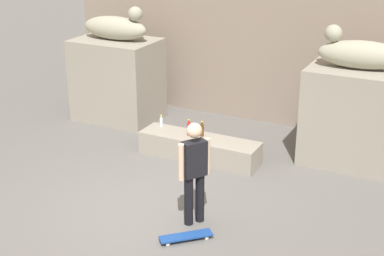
{
  "coord_description": "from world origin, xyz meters",
  "views": [
    {
      "loc": [
        4.46,
        -6.87,
        4.63
      ],
      "look_at": [
        0.4,
        1.13,
        1.1
      ],
      "focal_mm": 52.67,
      "sensor_mm": 36.0,
      "label": 1
    }
  ],
  "objects_px": {
    "skateboard": "(186,236)",
    "bottle_clear": "(161,122)",
    "statue_reclining_right": "(360,53)",
    "bottle_brown": "(202,130)",
    "skater": "(194,169)",
    "statue_reclining_left": "(116,27)",
    "bottle_red": "(189,129)"
  },
  "relations": [
    {
      "from": "statue_reclining_right",
      "to": "bottle_clear",
      "type": "bearing_deg",
      "value": 9.69
    },
    {
      "from": "bottle_brown",
      "to": "skateboard",
      "type": "bearing_deg",
      "value": -68.51
    },
    {
      "from": "skater",
      "to": "skateboard",
      "type": "height_order",
      "value": "skater"
    },
    {
      "from": "skater",
      "to": "bottle_red",
      "type": "distance_m",
      "value": 2.55
    },
    {
      "from": "skater",
      "to": "bottle_red",
      "type": "relative_size",
      "value": 5.07
    },
    {
      "from": "bottle_clear",
      "to": "statue_reclining_right",
      "type": "bearing_deg",
      "value": 16.1
    },
    {
      "from": "skateboard",
      "to": "bottle_clear",
      "type": "bearing_deg",
      "value": -98.04
    },
    {
      "from": "statue_reclining_right",
      "to": "bottle_brown",
      "type": "relative_size",
      "value": 5.38
    },
    {
      "from": "statue_reclining_right",
      "to": "skateboard",
      "type": "relative_size",
      "value": 2.31
    },
    {
      "from": "statue_reclining_left",
      "to": "statue_reclining_right",
      "type": "relative_size",
      "value": 0.97
    },
    {
      "from": "statue_reclining_right",
      "to": "skater",
      "type": "relative_size",
      "value": 0.99
    },
    {
      "from": "bottle_brown",
      "to": "bottle_clear",
      "type": "relative_size",
      "value": 1.22
    },
    {
      "from": "skater",
      "to": "bottle_brown",
      "type": "height_order",
      "value": "skater"
    },
    {
      "from": "statue_reclining_left",
      "to": "bottle_clear",
      "type": "relative_size",
      "value": 6.35
    },
    {
      "from": "statue_reclining_left",
      "to": "skater",
      "type": "height_order",
      "value": "statue_reclining_left"
    },
    {
      "from": "statue_reclining_left",
      "to": "bottle_clear",
      "type": "distance_m",
      "value": 2.57
    },
    {
      "from": "bottle_clear",
      "to": "skater",
      "type": "bearing_deg",
      "value": -50.63
    },
    {
      "from": "statue_reclining_right",
      "to": "skater",
      "type": "xyz_separation_m",
      "value": [
        -1.66,
        -3.42,
        -1.23
      ]
    },
    {
      "from": "bottle_red",
      "to": "statue_reclining_right",
      "type": "bearing_deg",
      "value": 22.74
    },
    {
      "from": "skateboard",
      "to": "bottle_clear",
      "type": "height_order",
      "value": "bottle_clear"
    },
    {
      "from": "statue_reclining_right",
      "to": "bottle_clear",
      "type": "height_order",
      "value": "statue_reclining_right"
    },
    {
      "from": "statue_reclining_right",
      "to": "skateboard",
      "type": "bearing_deg",
      "value": 62.23
    },
    {
      "from": "skater",
      "to": "bottle_brown",
      "type": "xyz_separation_m",
      "value": [
        -0.98,
        2.29,
        -0.35
      ]
    },
    {
      "from": "bottle_red",
      "to": "bottle_clear",
      "type": "xyz_separation_m",
      "value": [
        -0.72,
        0.17,
        -0.04
      ]
    },
    {
      "from": "bottle_red",
      "to": "bottle_clear",
      "type": "distance_m",
      "value": 0.74
    },
    {
      "from": "statue_reclining_right",
      "to": "bottle_brown",
      "type": "xyz_separation_m",
      "value": [
        -2.64,
        -1.13,
        -1.57
      ]
    },
    {
      "from": "statue_reclining_left",
      "to": "bottle_clear",
      "type": "height_order",
      "value": "statue_reclining_left"
    },
    {
      "from": "statue_reclining_left",
      "to": "statue_reclining_right",
      "type": "distance_m",
      "value": 5.33
    },
    {
      "from": "bottle_red",
      "to": "statue_reclining_left",
      "type": "bearing_deg",
      "value": 153.46
    },
    {
      "from": "bottle_brown",
      "to": "bottle_clear",
      "type": "bearing_deg",
      "value": 174.63
    },
    {
      "from": "skater",
      "to": "bottle_red",
      "type": "xyz_separation_m",
      "value": [
        -1.23,
        2.21,
        -0.33
      ]
    },
    {
      "from": "skateboard",
      "to": "statue_reclining_right",
      "type": "bearing_deg",
      "value": -155.01
    }
  ]
}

